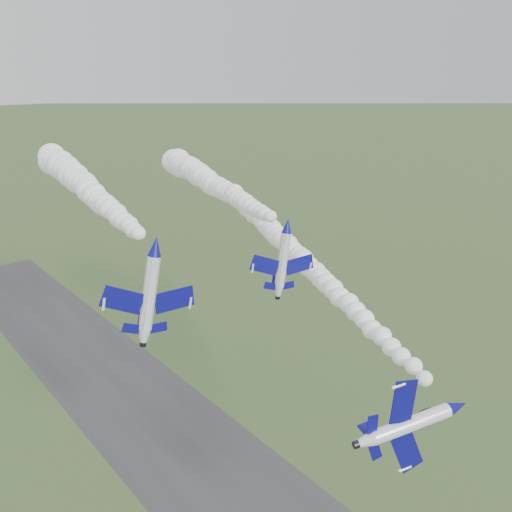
{
  "coord_description": "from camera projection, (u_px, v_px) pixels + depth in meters",
  "views": [
    {
      "loc": [
        -42.06,
        -34.64,
        63.76
      ],
      "look_at": [
        0.85,
        19.63,
        40.54
      ],
      "focal_mm": 40.0,
      "sensor_mm": 36.0,
      "label": 1
    }
  ],
  "objects": [
    {
      "name": "jet_pair_left",
      "position": [
        156.0,
        246.0,
        66.77
      ],
      "size": [
        11.61,
        13.93,
        3.88
      ],
      "rotation": [
        0.0,
        0.19,
        -0.17
      ],
      "color": "white"
    },
    {
      "name": "jet_lead",
      "position": [
        458.0,
        407.0,
        57.67
      ],
      "size": [
        6.85,
        12.6,
        10.57
      ],
      "rotation": [
        0.0,
        1.41,
        -0.34
      ],
      "color": "white"
    },
    {
      "name": "smoke_trail_jet_lead",
      "position": [
        306.0,
        263.0,
        92.83
      ],
      "size": [
        28.42,
        69.77,
        4.42
      ],
      "primitive_type": null,
      "rotation": [
        0.0,
        0.0,
        -0.34
      ],
      "color": "white"
    },
    {
      "name": "smoke_trail_jet_pair_right",
      "position": [
        212.0,
        183.0,
        102.83
      ],
      "size": [
        17.57,
        52.48,
        5.28
      ],
      "primitive_type": null,
      "rotation": [
        0.0,
        0.0,
        -0.24
      ],
      "color": "white"
    },
    {
      "name": "smoke_trail_jet_pair_left",
      "position": [
        85.0,
        186.0,
        95.68
      ],
      "size": [
        16.49,
        63.69,
        5.72
      ],
      "primitive_type": null,
      "rotation": [
        0.0,
        0.0,
        -0.17
      ],
      "color": "white"
    },
    {
      "name": "runway",
      "position": [
        213.0,
        476.0,
        93.08
      ],
      "size": [
        24.0,
        260.0,
        0.04
      ],
      "primitive_type": "cube",
      "color": "#313134",
      "rests_on": "ground"
    },
    {
      "name": "jet_pair_right",
      "position": [
        288.0,
        226.0,
        78.18
      ],
      "size": [
        9.91,
        11.69,
        3.01
      ],
      "rotation": [
        0.0,
        0.13,
        -0.24
      ],
      "color": "white"
    }
  ]
}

